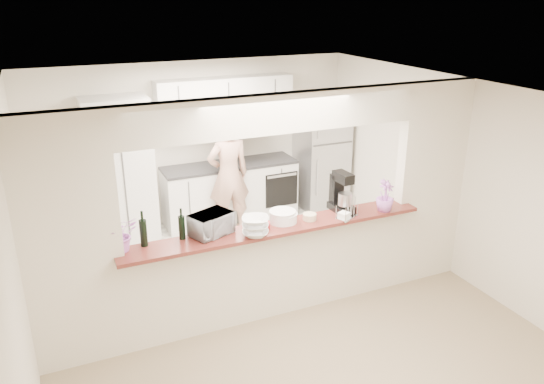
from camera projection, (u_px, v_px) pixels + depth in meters
floor at (275, 312)px, 6.07m from camera, size 6.00×6.00×0.00m
tile_overlay at (229, 254)px, 7.39m from camera, size 5.00×2.90×0.01m
partition at (275, 191)px, 5.55m from camera, size 5.00×0.15×2.50m
bar_counter at (275, 267)px, 5.86m from camera, size 3.40×0.38×1.09m
kitchen_cabinets at (189, 166)px, 7.98m from camera, size 3.15×0.62×2.25m
refrigerator at (321, 158)px, 8.82m from camera, size 0.75×0.70×1.70m
flower_left at (121, 234)px, 5.06m from camera, size 0.37×0.34×0.35m
wine_bottle_a at (143, 232)px, 5.17m from camera, size 0.07×0.07×0.37m
wine_bottle_b at (182, 227)px, 5.32m from camera, size 0.07×0.07×0.33m
toaster_oven at (211, 224)px, 5.42m from camera, size 0.50×0.42×0.23m
serving_bowls at (255, 227)px, 5.39m from camera, size 0.36×0.36×0.20m
plate_stack_a at (282, 217)px, 5.73m from camera, size 0.29×0.29×0.13m
plate_stack_b at (284, 218)px, 5.74m from camera, size 0.29×0.29×0.10m
red_bowl at (263, 225)px, 5.59m from camera, size 0.14×0.14×0.07m
tan_bowl at (310, 217)px, 5.80m from camera, size 0.15×0.15×0.07m
utensil_caddy at (347, 209)px, 5.83m from camera, size 0.29×0.24×0.24m
stand_mixer at (341, 193)px, 5.99m from camera, size 0.21×0.33×0.46m
flower_right at (385, 196)px, 5.99m from camera, size 0.26×0.26×0.36m
person at (229, 176)px, 7.83m from camera, size 0.66×0.44×1.77m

